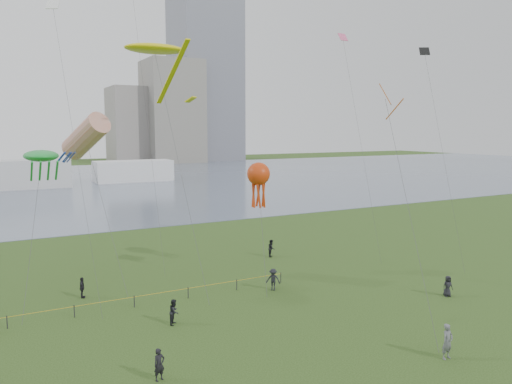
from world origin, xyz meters
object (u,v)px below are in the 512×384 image
kite_stingray (155,50)px  kite_octopus (259,175)px  fence (40,315)px  kite_flyer (447,341)px

kite_stingray → kite_octopus: bearing=-13.4°
fence → kite_flyer: bearing=-39.9°
fence → kite_octopus: 20.03m
kite_flyer → kite_stingray: kite_stingray is taller
kite_flyer → fence: bearing=135.4°
kite_flyer → kite_stingray: 30.40m
fence → kite_flyer: (19.04, -15.94, 0.42)m
fence → kite_flyer: 24.83m
fence → kite_octopus: bearing=11.4°
kite_flyer → kite_octopus: size_ratio=0.20×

